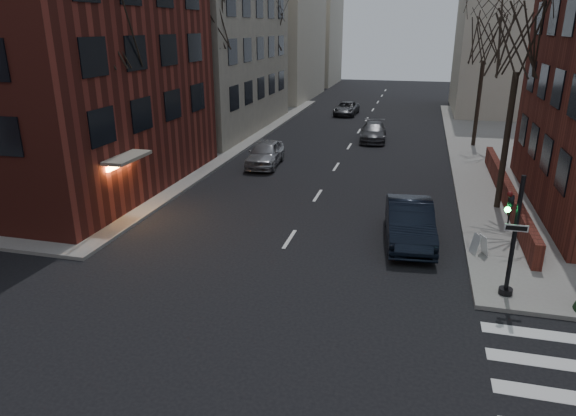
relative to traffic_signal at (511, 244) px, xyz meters
The scene contains 19 objects.
sidewalk_far_left 42.53m from the traffic_signal, 150.37° to the left, with size 44.00×44.00×0.15m, color gray.
building_left_brick 25.61m from the traffic_signal, 162.24° to the left, with size 15.00×15.00×18.00m, color maroon.
low_wall_right 10.18m from the traffic_signal, 82.24° to the left, with size 0.35×16.00×1.00m, color maroon.
building_distant_la 51.89m from the traffic_signal, 116.50° to the left, with size 14.00×16.00×18.00m, color #BCB39F.
building_distant_ra 42.05m from the traffic_signal, 80.23° to the left, with size 14.00×14.00×16.00m, color #BCB39F.
building_distant_lb 66.59m from the traffic_signal, 108.38° to the left, with size 10.00×12.00×14.00m, color #BCB39F.
traffic_signal is the anchor object (origin of this frame).
tree_left_a 18.66m from the traffic_signal, 163.35° to the left, with size 4.18×4.18×10.26m.
tree_left_b 24.87m from the traffic_signal, 134.54° to the left, with size 4.40×4.40×10.80m.
tree_left_c 35.76m from the traffic_signal, 118.36° to the left, with size 3.96×3.96×9.72m.
tree_right_a 10.92m from the traffic_signal, 84.53° to the left, with size 3.96×3.96×9.72m.
tree_right_b 23.71m from the traffic_signal, 87.85° to the left, with size 3.74×3.74×9.18m.
streetlamp_near 20.86m from the traffic_signal, 141.13° to the left, with size 0.36×0.36×6.28m.
streetlamp_far 36.81m from the traffic_signal, 116.06° to the left, with size 0.36×0.36×6.28m.
parked_sedan 5.19m from the traffic_signal, 128.30° to the left, with size 1.79×5.13×1.69m, color black.
car_lane_silver 18.87m from the traffic_signal, 130.97° to the left, with size 1.87×4.65×1.59m, color #9D9DA2.
car_lane_gray 24.34m from the traffic_signal, 105.36° to the left, with size 1.92×4.73×1.37m, color #3C3D41.
car_lane_far 36.60m from the traffic_signal, 106.22° to the left, with size 2.10×4.55×1.27m, color #3F4045.
sandwich_board 3.38m from the traffic_signal, 99.40° to the left, with size 0.35×0.49×0.79m, color white.
Camera 1 is at (4.81, -7.07, 8.37)m, focal length 32.00 mm.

